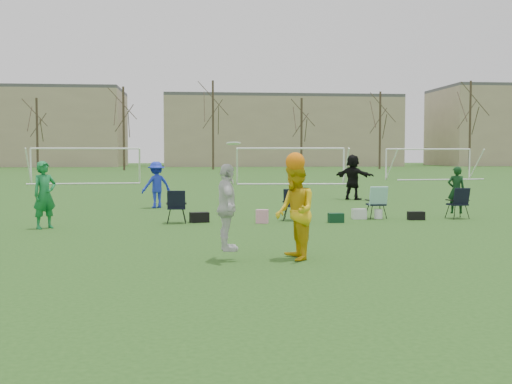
{
  "coord_description": "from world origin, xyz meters",
  "views": [
    {
      "loc": [
        -2.67,
        -11.29,
        2.04
      ],
      "look_at": [
        -1.37,
        1.8,
        1.25
      ],
      "focal_mm": 45.0,
      "sensor_mm": 36.0,
      "label": 1
    }
  ],
  "objects": [
    {
      "name": "fielder_black",
      "position": [
        4.41,
        16.54,
        1.0
      ],
      "size": [
        1.77,
        1.7,
        2.01
      ],
      "primitive_type": "imported",
      "rotation": [
        0.0,
        0.0,
        2.39
      ],
      "color": "black",
      "rests_on": "ground"
    },
    {
      "name": "sideline_setup",
      "position": [
        2.07,
        8.02,
        0.51
      ],
      "size": [
        9.41,
        1.51,
        1.64
      ],
      "color": "#0D3314",
      "rests_on": "ground"
    },
    {
      "name": "tree_line",
      "position": [
        0.24,
        69.85,
        5.09
      ],
      "size": [
        110.28,
        3.28,
        11.4
      ],
      "color": "#382B21",
      "rests_on": "ground"
    },
    {
      "name": "fielder_green_near",
      "position": [
        -6.68,
        6.56,
        0.92
      ],
      "size": [
        0.79,
        0.77,
        1.84
      ],
      "primitive_type": "imported",
      "rotation": [
        0.0,
        0.0,
        0.73
      ],
      "color": "#147335",
      "rests_on": "ground"
    },
    {
      "name": "fielder_blue",
      "position": [
        -4.02,
        13.01,
        0.87
      ],
      "size": [
        1.29,
        1.05,
        1.74
      ],
      "primitive_type": "imported",
      "rotation": [
        0.0,
        0.0,
        3.56
      ],
      "color": "#1A2EC5",
      "rests_on": "ground"
    },
    {
      "name": "ground",
      "position": [
        0.0,
        0.0,
        0.0
      ],
      "size": [
        260.0,
        260.0,
        0.0
      ],
      "primitive_type": "plane",
      "color": "#234C17",
      "rests_on": "ground"
    },
    {
      "name": "goal_mid",
      "position": [
        4.0,
        32.0,
        1.92
      ],
      "size": [
        7.4,
        0.63,
        2.46
      ],
      "rotation": [
        0.0,
        0.0,
        -0.07
      ],
      "color": "white",
      "rests_on": "ground"
    },
    {
      "name": "goal_left",
      "position": [
        -10.0,
        34.0,
        1.92
      ],
      "size": [
        7.39,
        0.76,
        2.46
      ],
      "rotation": [
        0.0,
        0.0,
        0.09
      ],
      "color": "white",
      "rests_on": "ground"
    },
    {
      "name": "goal_right",
      "position": [
        16.0,
        38.0,
        1.92
      ],
      "size": [
        7.35,
        1.14,
        2.46
      ],
      "rotation": [
        0.0,
        0.0,
        0.14
      ],
      "color": "white",
      "rests_on": "ground"
    },
    {
      "name": "building_row",
      "position": [
        6.73,
        96.0,
        5.99
      ],
      "size": [
        126.0,
        16.0,
        13.0
      ],
      "color": "tan",
      "rests_on": "ground"
    },
    {
      "name": "center_contest",
      "position": [
        -1.17,
        0.8,
        0.98
      ],
      "size": [
        1.95,
        1.0,
        2.26
      ],
      "color": "silver",
      "rests_on": "ground"
    }
  ]
}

